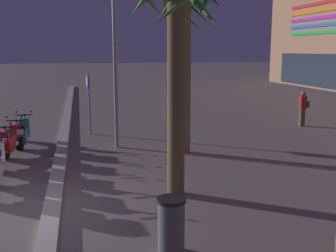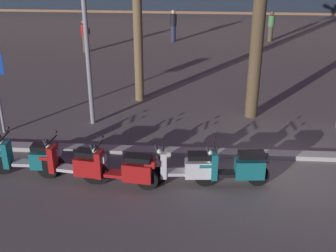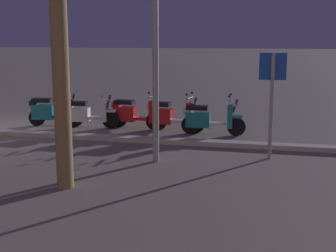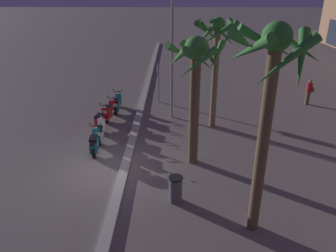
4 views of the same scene
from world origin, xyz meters
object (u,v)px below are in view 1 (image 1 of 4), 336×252
Objects in this scene: palm_tree_far_corner at (177,27)px; palm_tree_by_mall_entrance at (186,21)px; pedestrian_window_shopping at (303,108)px; crossing_sign at (89,96)px; scooter_teal_gap_after_mid at (23,134)px; scooter_red_mid_front at (10,142)px; litter_bin at (171,225)px; street_lamp at (114,15)px.

palm_tree_far_corner is 3.95m from palm_tree_by_mall_entrance.
pedestrian_window_shopping is (-3.40, 6.21, -3.36)m from palm_tree_by_mall_entrance.
crossing_sign is 0.47× the size of palm_tree_far_corner.
palm_tree_far_corner reaches higher than scooter_teal_gap_after_mid.
scooter_red_mid_front is at bearing -41.16° from crossing_sign.
scooter_teal_gap_after_mid is at bearing -144.32° from palm_tree_far_corner.
palm_tree_by_mall_entrance is 7.67m from litter_bin.
palm_tree_by_mall_entrance reaches higher than scooter_red_mid_front.
litter_bin is 8.58m from street_lamp.
scooter_teal_gap_after_mid and scooter_red_mid_front have the same top height.
litter_bin is at bearing -16.65° from palm_tree_by_mall_entrance.
palm_tree_by_mall_entrance is at bearing 162.28° from palm_tree_far_corner.
scooter_teal_gap_after_mid is 0.76× the size of crossing_sign.
scooter_teal_gap_after_mid is 11.58m from pedestrian_window_shopping.
scooter_teal_gap_after_mid is at bearing -103.03° from street_lamp.
scooter_red_mid_front is 8.04m from litter_bin.
scooter_teal_gap_after_mid is 7.73m from palm_tree_far_corner.
crossing_sign is 5.42m from palm_tree_by_mall_entrance.
scooter_teal_gap_after_mid is 0.34× the size of palm_tree_by_mall_entrance.
crossing_sign is 7.95m from palm_tree_far_corner.
scooter_red_mid_front is at bearing -153.61° from litter_bin.
palm_tree_by_mall_entrance is (3.67, 2.96, 2.68)m from crossing_sign.
pedestrian_window_shopping is at bearing 102.72° from scooter_red_mid_front.
scooter_red_mid_front is 5.23m from street_lamp.
pedestrian_window_shopping is at bearing 104.89° from street_lamp.
street_lamp is at bearing -119.58° from palm_tree_by_mall_entrance.
street_lamp is (2.21, -8.31, 3.59)m from pedestrian_window_shopping.
palm_tree_by_mall_entrance is 3.49× the size of pedestrian_window_shopping.
palm_tree_far_corner is 3.30× the size of pedestrian_window_shopping.
scooter_red_mid_front is 0.25× the size of street_lamp.
scooter_teal_gap_after_mid is at bearing -52.94° from crossing_sign.
street_lamp is (0.73, 3.16, 3.96)m from scooter_teal_gap_after_mid.
crossing_sign is (-2.91, 2.54, 1.05)m from scooter_red_mid_front.
scooter_red_mid_front is 6.68m from palm_tree_by_mall_entrance.
litter_bin is at bearing -15.14° from palm_tree_far_corner.
street_lamp is at bearing 76.97° from scooter_teal_gap_after_mid.
litter_bin is (9.84, -8.14, -0.34)m from pedestrian_window_shopping.
street_lamp reaches higher than litter_bin.
scooter_teal_gap_after_mid is 1.93× the size of litter_bin.
scooter_red_mid_front is 1.16× the size of pedestrian_window_shopping.
litter_bin is at bearing -39.58° from pedestrian_window_shopping.
palm_tree_by_mall_entrance is at bearing 60.42° from street_lamp.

